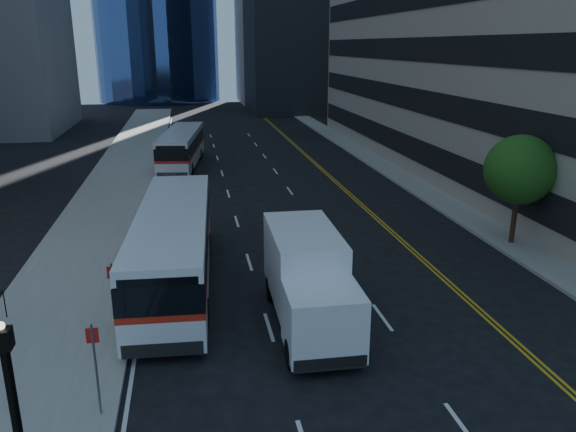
# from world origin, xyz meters

# --- Properties ---
(ground) EXTENTS (160.00, 160.00, 0.00)m
(ground) POSITION_xyz_m (0.00, 0.00, 0.00)
(ground) COLOR black
(ground) RESTS_ON ground
(sidewalk_west) EXTENTS (5.00, 90.00, 0.15)m
(sidewalk_west) POSITION_xyz_m (-10.50, 25.00, 0.07)
(sidewalk_west) COLOR gray
(sidewalk_west) RESTS_ON ground
(sidewalk_east) EXTENTS (2.00, 90.00, 0.15)m
(sidewalk_east) POSITION_xyz_m (9.00, 25.00, 0.07)
(sidewalk_east) COLOR gray
(sidewalk_east) RESTS_ON ground
(street_tree) EXTENTS (3.20, 3.20, 5.10)m
(street_tree) POSITION_xyz_m (9.00, 8.00, 3.64)
(street_tree) COLOR #332114
(street_tree) RESTS_ON sidewalk_east
(bus_front) EXTENTS (3.22, 12.05, 3.08)m
(bus_front) POSITION_xyz_m (-6.60, 6.10, 1.68)
(bus_front) COLOR silver
(bus_front) RESTS_ON ground
(bus_rear) EXTENTS (3.71, 10.93, 2.76)m
(bus_rear) POSITION_xyz_m (-6.37, 29.08, 1.51)
(bus_rear) COLOR silver
(bus_rear) RESTS_ON ground
(box_truck) EXTENTS (2.35, 6.53, 3.11)m
(box_truck) POSITION_xyz_m (-2.17, 1.96, 1.64)
(box_truck) COLOR white
(box_truck) RESTS_ON ground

